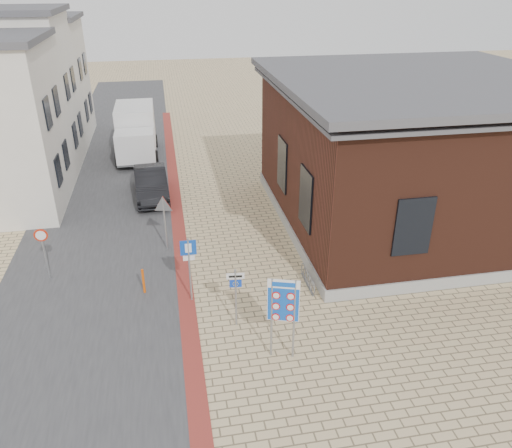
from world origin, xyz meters
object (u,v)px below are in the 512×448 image
object	(u,v)px
border_sign	(283,302)
parking_sign	(189,259)
bollard	(143,281)
sedan	(151,183)
essen_sign	(236,290)
box_truck	(136,132)

from	to	relation	value
border_sign	parking_sign	xyz separation A→B (m)	(-2.56, 3.50, -0.27)
border_sign	bollard	size ratio (longest dim) A/B	2.76
sedan	essen_sign	distance (m)	11.95
border_sign	sedan	bearing A→B (deg)	124.38
sedan	border_sign	bearing A→B (deg)	-76.76
sedan	bollard	distance (m)	9.11
parking_sign	box_truck	bearing A→B (deg)	97.79
parking_sign	bollard	world-z (taller)	parking_sign
border_sign	essen_sign	xyz separation A→B (m)	(-1.16, 1.80, -0.60)
essen_sign	sedan	bearing A→B (deg)	109.54
sedan	border_sign	distance (m)	14.03
essen_sign	parking_sign	xyz separation A→B (m)	(-1.40, 1.70, 0.33)
box_truck	border_sign	xyz separation A→B (m)	(4.85, -20.48, 0.41)
box_truck	essen_sign	bearing A→B (deg)	-78.99
sedan	essen_sign	xyz separation A→B (m)	(2.80, -11.60, 0.65)
sedan	parking_sign	xyz separation A→B (m)	(1.40, -9.90, 0.98)
essen_sign	parking_sign	distance (m)	2.22
essen_sign	parking_sign	size ratio (longest dim) A/B	0.85
bollard	border_sign	bearing A→B (deg)	-45.28
border_sign	parking_sign	world-z (taller)	border_sign
border_sign	box_truck	bearing A→B (deg)	121.25
sedan	box_truck	distance (m)	7.18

